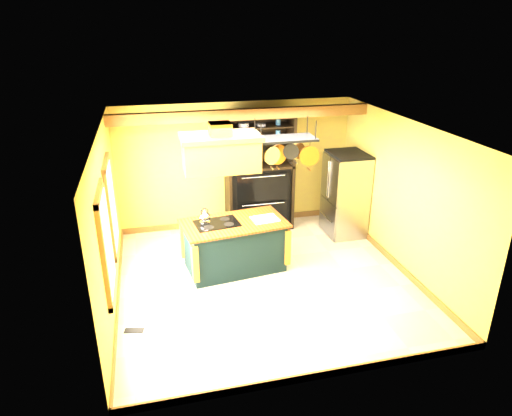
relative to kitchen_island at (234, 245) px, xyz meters
name	(u,v)px	position (x,y,z in m)	size (l,w,h in m)	color
floor	(265,280)	(0.43, -0.54, -0.47)	(5.00, 5.00, 0.00)	beige
ceiling	(266,128)	(0.43, -0.54, 2.23)	(5.00, 5.00, 0.00)	white
wall_back	(236,165)	(0.43, 1.96, 0.88)	(5.00, 0.02, 2.70)	gold
wall_front	(321,289)	(0.43, -3.04, 0.88)	(5.00, 0.02, 2.70)	gold
wall_left	(107,224)	(-2.07, -0.54, 0.88)	(0.02, 5.00, 2.70)	gold
wall_right	(402,196)	(2.93, -0.54, 0.88)	(0.02, 5.00, 2.70)	gold
ceiling_beam	(243,114)	(0.43, 1.16, 2.12)	(5.00, 0.15, 0.20)	olive
window_near	(106,244)	(-2.03, -1.34, 0.93)	(0.06, 1.06, 1.56)	olive
window_far	(111,206)	(-2.03, 0.06, 0.93)	(0.06, 1.06, 1.56)	olive
kitchen_island	(234,245)	(0.00, 0.00, 0.00)	(1.93, 1.23, 1.11)	black
range_hood	(221,151)	(-0.20, 0.00, 1.76)	(1.32, 0.74, 0.80)	gold
pot_rack	(285,146)	(0.92, 0.00, 1.78)	(1.15, 0.52, 0.80)	black
refrigerator	(345,196)	(2.54, 0.95, 0.36)	(0.74, 0.88, 1.72)	#92949A
hutch	(259,186)	(0.88, 1.69, 0.47)	(1.40, 0.63, 2.48)	black
floor_register	(134,330)	(-1.80, -1.46, -0.46)	(0.28, 0.12, 0.01)	black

